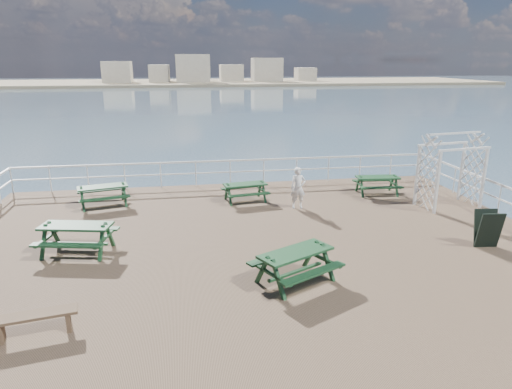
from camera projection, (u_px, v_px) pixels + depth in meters
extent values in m
cube|color=brown|center=(255.00, 249.00, 13.42)|extent=(18.00, 14.00, 0.30)
plane|color=#394E60|center=(200.00, 126.00, 51.80)|extent=(300.00, 300.00, 0.00)
cube|color=tan|center=(234.00, 82.00, 143.91)|extent=(160.00, 40.00, 0.80)
cube|color=beige|center=(118.00, 72.00, 134.73)|extent=(8.00, 8.00, 6.00)
cube|color=beige|center=(159.00, 73.00, 136.71)|extent=(6.00, 8.00, 5.00)
cube|color=beige|center=(193.00, 68.00, 137.82)|extent=(10.00, 8.00, 8.00)
cube|color=beige|center=(232.00, 73.00, 140.09)|extent=(7.00, 8.00, 5.00)
cube|color=beige|center=(267.00, 70.00, 141.50)|extent=(9.00, 8.00, 7.00)
cube|color=beige|center=(308.00, 74.00, 143.92)|extent=(6.00, 8.00, 4.00)
cylinder|color=brown|center=(44.00, 235.00, 17.81)|extent=(0.36, 0.36, 2.10)
cylinder|color=brown|center=(403.00, 215.00, 20.12)|extent=(0.36, 0.36, 2.10)
cube|color=silver|center=(230.00, 161.00, 19.56)|extent=(17.70, 0.07, 0.07)
cube|color=silver|center=(230.00, 172.00, 19.70)|extent=(17.70, 0.05, 0.05)
cylinder|color=silver|center=(12.00, 180.00, 18.34)|extent=(0.05, 0.05, 1.10)
cube|color=#133519|center=(102.00, 187.00, 16.75)|extent=(1.88, 1.09, 0.06)
cube|color=#133519|center=(102.00, 190.00, 17.35)|extent=(1.77, 0.66, 0.05)
cube|color=#133519|center=(105.00, 199.00, 16.31)|extent=(1.77, 0.66, 0.05)
cube|color=#133519|center=(82.00, 197.00, 16.56)|extent=(0.42, 1.40, 0.06)
cube|color=#133519|center=(124.00, 193.00, 17.11)|extent=(0.42, 1.40, 0.06)
cube|color=#133519|center=(82.00, 196.00, 16.83)|extent=(0.20, 0.51, 0.86)
cube|color=#133519|center=(83.00, 201.00, 16.31)|extent=(0.20, 0.51, 0.86)
cube|color=#133519|center=(123.00, 192.00, 17.39)|extent=(0.20, 0.51, 0.86)
cube|color=#133519|center=(125.00, 196.00, 16.87)|extent=(0.20, 0.51, 0.86)
cube|color=#133519|center=(104.00, 199.00, 16.88)|extent=(1.54, 0.45, 0.06)
cube|color=#133519|center=(245.00, 184.00, 17.33)|extent=(1.69, 0.85, 0.05)
cube|color=#133519|center=(241.00, 187.00, 17.89)|extent=(1.63, 0.45, 0.04)
cube|color=#133519|center=(249.00, 195.00, 16.91)|extent=(1.63, 0.45, 0.04)
cube|color=#133519|center=(228.00, 193.00, 17.21)|extent=(0.26, 1.30, 0.05)
cube|color=#133519|center=(262.00, 190.00, 17.60)|extent=(0.26, 1.30, 0.05)
cube|color=#133519|center=(226.00, 192.00, 17.47)|extent=(0.14, 0.47, 0.79)
cube|color=#133519|center=(230.00, 196.00, 16.98)|extent=(0.14, 0.47, 0.79)
cube|color=#133519|center=(260.00, 189.00, 17.86)|extent=(0.14, 0.47, 0.79)
cube|color=#133519|center=(264.00, 193.00, 17.37)|extent=(0.14, 0.47, 0.79)
cube|color=#133519|center=(245.00, 195.00, 17.45)|extent=(1.43, 0.28, 0.05)
cube|color=#133519|center=(378.00, 177.00, 18.25)|extent=(1.73, 0.80, 0.06)
cube|color=#133519|center=(373.00, 180.00, 18.86)|extent=(1.70, 0.38, 0.05)
cube|color=#133519|center=(382.00, 188.00, 17.79)|extent=(1.70, 0.38, 0.05)
cube|color=#133519|center=(360.00, 185.00, 18.28)|extent=(0.19, 1.36, 0.06)
cube|color=#133519|center=(394.00, 184.00, 18.38)|extent=(0.19, 1.36, 0.06)
cube|color=#133519|center=(358.00, 184.00, 18.56)|extent=(0.12, 0.49, 0.82)
cube|color=#133519|center=(362.00, 188.00, 18.03)|extent=(0.12, 0.49, 0.82)
cube|color=#133519|center=(391.00, 183.00, 18.66)|extent=(0.12, 0.49, 0.82)
cube|color=#133519|center=(397.00, 187.00, 18.13)|extent=(0.12, 0.49, 0.82)
cube|color=#133519|center=(377.00, 188.00, 18.38)|extent=(1.50, 0.20, 0.06)
cube|color=#133519|center=(76.00, 226.00, 12.62)|extent=(2.04, 1.13, 0.06)
cube|color=#133519|center=(86.00, 228.00, 13.32)|extent=(1.94, 0.66, 0.05)
cube|color=#133519|center=(67.00, 245.00, 12.09)|extent=(1.94, 0.66, 0.05)
cube|color=#133519|center=(49.00, 237.00, 12.75)|extent=(0.41, 1.54, 0.06)
cube|color=#133519|center=(105.00, 238.00, 12.68)|extent=(0.41, 1.54, 0.06)
cube|color=#133519|center=(55.00, 234.00, 13.07)|extent=(0.20, 0.56, 0.94)
cube|color=#133519|center=(44.00, 243.00, 12.46)|extent=(0.20, 0.56, 0.94)
cube|color=#133519|center=(110.00, 235.00, 13.00)|extent=(0.20, 0.56, 0.94)
cube|color=#133519|center=(101.00, 244.00, 12.38)|extent=(0.20, 0.56, 0.94)
cube|color=#133519|center=(78.00, 243.00, 12.77)|extent=(1.69, 0.44, 0.06)
cube|color=#133519|center=(296.00, 252.00, 10.93)|extent=(2.00, 1.51, 0.06)
cube|color=#133519|center=(279.00, 255.00, 11.50)|extent=(1.79, 1.09, 0.05)
cube|color=#133519|center=(313.00, 273.00, 10.54)|extent=(1.79, 1.09, 0.05)
cube|color=#133519|center=(270.00, 273.00, 10.58)|extent=(0.77, 1.38, 0.06)
cube|color=#133519|center=(319.00, 257.00, 11.47)|extent=(0.77, 1.38, 0.06)
cube|color=#133519|center=(262.00, 271.00, 10.84)|extent=(0.32, 0.52, 0.91)
cube|color=#133519|center=(279.00, 280.00, 10.35)|extent=(0.32, 0.52, 0.91)
cube|color=#133519|center=(310.00, 255.00, 11.73)|extent=(0.32, 0.52, 0.91)
cube|color=#133519|center=(328.00, 263.00, 11.25)|extent=(0.32, 0.52, 0.91)
cube|color=#133519|center=(295.00, 272.00, 11.08)|extent=(1.52, 0.84, 0.06)
cube|color=brown|center=(34.00, 315.00, 8.87)|extent=(1.65, 0.67, 0.06)
cube|color=brown|center=(1.00, 332.00, 8.74)|extent=(0.14, 0.35, 0.40)
cube|color=brown|center=(68.00, 320.00, 9.14)|extent=(0.14, 0.35, 0.40)
cube|color=silver|center=(437.00, 183.00, 15.80)|extent=(0.09, 0.09, 2.20)
cube|color=silver|center=(417.00, 176.00, 16.80)|extent=(0.09, 0.09, 2.20)
cube|color=silver|center=(484.00, 179.00, 16.41)|extent=(0.09, 0.09, 2.20)
cube|color=silver|center=(462.00, 172.00, 17.41)|extent=(0.09, 0.09, 2.20)
cube|color=silver|center=(465.00, 149.00, 15.78)|extent=(2.19, 0.42, 0.07)
cube|color=silver|center=(443.00, 144.00, 16.78)|extent=(2.19, 0.42, 0.07)
cube|color=silver|center=(456.00, 133.00, 16.15)|extent=(2.18, 0.42, 0.06)
cube|color=black|center=(490.00, 231.00, 12.96)|extent=(0.70, 0.35, 1.11)
cube|color=black|center=(486.00, 228.00, 13.17)|extent=(0.70, 0.35, 1.11)
imported|color=white|center=(298.00, 188.00, 16.49)|extent=(0.57, 0.38, 1.52)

